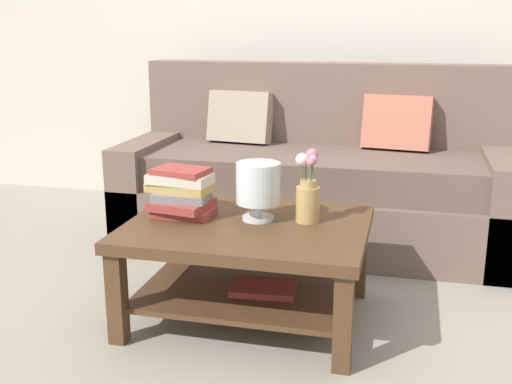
{
  "coord_description": "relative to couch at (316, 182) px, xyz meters",
  "views": [
    {
      "loc": [
        0.64,
        -2.81,
        1.29
      ],
      "look_at": [
        -0.02,
        -0.15,
        0.55
      ],
      "focal_mm": 43.8,
      "sensor_mm": 36.0,
      "label": 1
    }
  ],
  "objects": [
    {
      "name": "couch",
      "position": [
        0.0,
        0.0,
        0.0
      ],
      "size": [
        2.29,
        0.9,
        1.06
      ],
      "color": "brown",
      "rests_on": "ground"
    },
    {
      "name": "book_stack_main",
      "position": [
        -0.44,
        -1.12,
        0.19
      ],
      "size": [
        0.31,
        0.26,
        0.22
      ],
      "color": "#993833",
      "rests_on": "coffee_table"
    },
    {
      "name": "coffee_table",
      "position": [
        -0.13,
        -1.15,
        -0.04
      ],
      "size": [
        1.04,
        0.82,
        0.45
      ],
      "color": "#4C331E",
      "rests_on": "ground"
    },
    {
      "name": "back_wall",
      "position": [
        -0.11,
        0.8,
        0.99
      ],
      "size": [
        6.4,
        0.12,
        2.7
      ],
      "primitive_type": "cube",
      "color": "beige",
      "rests_on": "ground"
    },
    {
      "name": "ground_plane",
      "position": [
        -0.11,
        -0.85,
        -0.36
      ],
      "size": [
        10.0,
        10.0,
        0.0
      ],
      "primitive_type": "plane",
      "color": "gray"
    },
    {
      "name": "glass_hurricane_vase",
      "position": [
        -0.09,
        -1.09,
        0.24
      ],
      "size": [
        0.2,
        0.2,
        0.26
      ],
      "color": "silver",
      "rests_on": "coffee_table"
    },
    {
      "name": "flower_pitcher",
      "position": [
        0.12,
        -1.07,
        0.22
      ],
      "size": [
        0.11,
        0.11,
        0.32
      ],
      "color": "tan",
      "rests_on": "coffee_table"
    }
  ]
}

